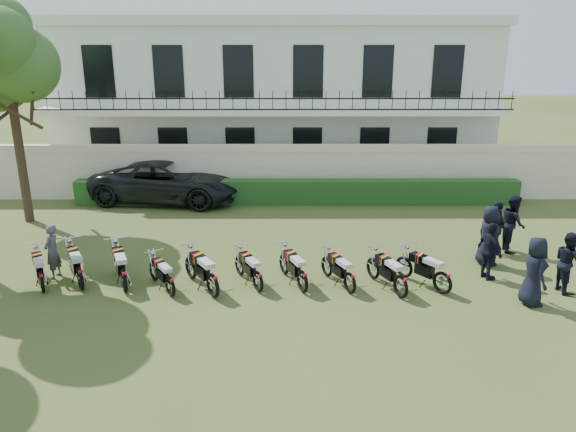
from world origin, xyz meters
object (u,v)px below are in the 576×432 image
Objects in this scene: motorcycle_3 at (170,282)px; officer_4 at (513,223)px; officer_3 at (489,236)px; motorcycle_9 at (443,277)px; officer_5 at (496,228)px; officer_0 at (534,271)px; motorcycle_4 at (213,280)px; officer_1 at (568,262)px; officer_2 at (490,251)px; motorcycle_1 at (80,273)px; inspector at (52,252)px; motorcycle_5 at (258,277)px; suv at (167,181)px; tree_west_near at (7,57)px; motorcycle_2 at (124,275)px; motorcycle_0 at (41,277)px; motorcycle_7 at (350,278)px; motorcycle_6 at (303,276)px; motorcycle_8 at (401,281)px.

motorcycle_3 is 10.78m from officer_4.
motorcycle_9 is at bearing 119.82° from officer_3.
officer_5 is (9.63, 3.09, 0.41)m from motorcycle_3.
motorcycle_4 is at bearing 83.57° from officer_0.
officer_1 is 1.99m from officer_2.
motorcycle_1 is 13.09m from officer_1.
motorcycle_1 is 1.41m from inspector.
motorcycle_5 is 8.53m from officer_4.
suv is at bearing 178.47° from inspector.
officer_5 is (16.10, -3.27, -5.04)m from tree_west_near.
motorcycle_2 is 1.20× the size of motorcycle_9.
motorcycle_7 is (8.22, -0.05, -0.01)m from motorcycle_0.
motorcycle_4 is 2.38m from motorcycle_6.
officer_1 is 0.91× the size of officer_4.
officer_3 is (3.04, 2.29, 0.43)m from motorcycle_8.
officer_1 is (11.87, 0.12, 0.31)m from motorcycle_2.
officer_2 is (12.24, 0.92, 0.36)m from motorcycle_0.
motorcycle_2 is at bearing 154.03° from motorcycle_7.
motorcycle_9 is (2.46, -0.05, 0.03)m from motorcycle_7.
motorcycle_2 reaches higher than motorcycle_5.
motorcycle_1 is 1.16× the size of inspector.
motorcycle_8 is 4.57m from officer_1.
tree_west_near is 7.31m from suv.
officer_2 is 2.12m from officer_5.
motorcycle_3 is 0.89× the size of motorcycle_7.
motorcycle_0 is 0.93× the size of officer_0.
tree_west_near is 18.77m from officer_1.
motorcycle_7 is 11.04m from suv.
officer_1 is (10.59, 0.37, 0.40)m from motorcycle_3.
motorcycle_6 is (6.97, 0.00, 0.02)m from motorcycle_0.
motorcycle_4 is 1.09× the size of officer_1.
suv is (-1.88, 9.00, 0.41)m from motorcycle_3.
officer_5 is (10.91, 2.84, 0.33)m from motorcycle_2.
officer_3 is at bearing -20.27° from motorcycle_1.
officer_2 is (4.01, 0.97, 0.37)m from motorcycle_7.
tree_west_near is at bearing 118.24° from motorcycle_9.
officer_4 is at bearing -16.11° from motorcycle_1.
inspector is (-1.68, -7.74, -0.05)m from suv.
inspector is (-5.85, 0.99, 0.33)m from motorcycle_5.
inspector is at bearing 147.21° from motorcycle_7.
motorcycle_5 is at bearing 118.01° from officer_4.
inspector is (-7.05, 1.03, 0.31)m from motorcycle_6.
officer_0 is at bearing -177.37° from officer_2.
inspector is (-4.69, 1.34, 0.26)m from motorcycle_4.
officer_4 is (1.48, 2.19, 0.09)m from officer_2.
motorcycle_9 is (8.49, -0.11, -0.03)m from motorcycle_2.
motorcycle_6 is 1.00× the size of officer_0.
officer_4 is (10.24, 3.34, 0.48)m from motorcycle_3.
officer_1 is 1.00× the size of officer_2.
motorcycle_9 reaches higher than motorcycle_5.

